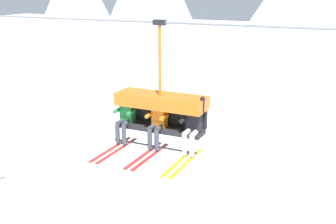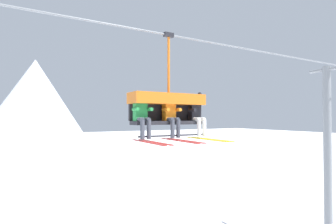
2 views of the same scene
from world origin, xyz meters
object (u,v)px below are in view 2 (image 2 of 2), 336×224
(lift_tower_far, at_px, (328,149))
(skier_green, at_px, (142,115))
(chairlift_chair, at_px, (167,104))
(skier_orange, at_px, (171,115))
(skier_black, at_px, (197,114))

(lift_tower_far, bearing_deg, skier_green, -174.65)
(chairlift_chair, height_order, skier_orange, chairlift_chair)
(chairlift_chair, distance_m, skier_green, 0.93)
(skier_orange, height_order, skier_black, skier_black)
(lift_tower_far, height_order, skier_black, lift_tower_far)
(chairlift_chair, relative_size, skier_black, 1.67)
(skier_green, xyz_separation_m, skier_orange, (0.86, 0.00, 0.00))
(skier_orange, distance_m, skier_black, 0.86)
(lift_tower_far, relative_size, skier_green, 4.94)
(chairlift_chair, distance_m, skier_orange, 0.38)
(lift_tower_far, xyz_separation_m, skier_green, (-9.94, -0.93, 1.55))
(skier_green, distance_m, skier_black, 1.71)
(skier_black, bearing_deg, skier_orange, -179.54)
(lift_tower_far, relative_size, skier_black, 4.94)
(lift_tower_far, xyz_separation_m, skier_orange, (-9.08, -0.93, 1.55))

